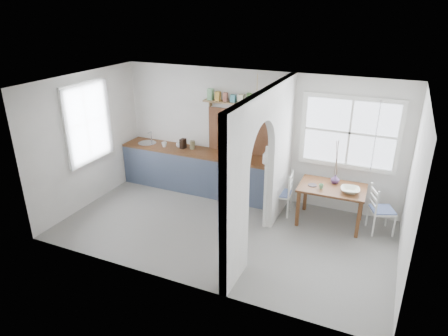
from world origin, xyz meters
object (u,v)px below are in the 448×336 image
at_px(dining_table, 330,205).
at_px(chair_left, 281,193).
at_px(kettle, 266,158).
at_px(vase, 335,179).
at_px(chair_right, 382,209).

relative_size(dining_table, chair_left, 1.37).
bearing_deg(chair_left, dining_table, 84.19).
bearing_deg(chair_left, kettle, -122.60).
relative_size(chair_left, vase, 5.12).
relative_size(dining_table, kettle, 5.25).
relative_size(kettle, vase, 1.33).
relative_size(dining_table, vase, 7.01).
distance_m(dining_table, kettle, 1.48).
distance_m(chair_right, kettle, 2.27).
bearing_deg(vase, chair_left, -169.31).
xyz_separation_m(chair_left, kettle, (-0.38, 0.19, 0.59)).
xyz_separation_m(dining_table, chair_right, (0.88, 0.06, 0.07)).
height_order(dining_table, chair_left, chair_left).
bearing_deg(chair_left, vase, 94.70).
xyz_separation_m(chair_right, kettle, (-2.19, 0.12, 0.58)).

